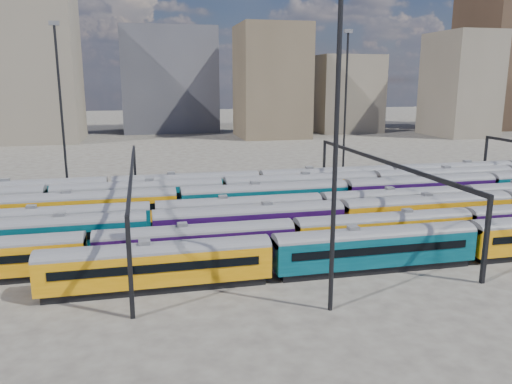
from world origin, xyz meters
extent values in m
plane|color=#3E3A35|center=(0.00, 0.00, 0.00)|extent=(500.00, 500.00, 0.00)
cube|color=black|center=(-17.98, -15.00, 0.34)|extent=(18.50, 2.40, 0.68)
cube|color=#BF7807|center=(-17.98, -15.00, 2.09)|extent=(19.47, 2.82, 2.82)
cylinder|color=#4C4C51|center=(-17.98, -15.00, 3.50)|extent=(19.47, 2.82, 2.82)
cube|color=black|center=(-17.98, -16.43, 2.43)|extent=(17.13, 0.06, 0.73)
cube|color=black|center=(-17.98, -13.57, 2.43)|extent=(17.13, 0.06, 0.73)
cube|color=slate|center=(-17.98, -15.00, 4.26)|extent=(0.97, 0.88, 0.34)
cube|color=black|center=(2.09, -15.00, 0.34)|extent=(18.50, 2.40, 0.68)
cube|color=#043844|center=(2.09, -15.00, 2.09)|extent=(19.47, 2.82, 2.82)
cylinder|color=#4C4C51|center=(2.09, -15.00, 3.50)|extent=(19.47, 2.82, 2.82)
cube|color=black|center=(2.09, -16.43, 2.43)|extent=(17.13, 0.06, 0.73)
cube|color=black|center=(2.09, -13.57, 2.43)|extent=(17.13, 0.06, 0.73)
cube|color=slate|center=(2.09, -15.00, 4.26)|extent=(0.97, 0.88, 0.34)
cube|color=black|center=(-14.14, -10.00, 0.33)|extent=(18.03, 2.34, 0.66)
cube|color=#1D0736|center=(-14.14, -10.00, 2.04)|extent=(18.97, 2.75, 2.75)
cylinder|color=#4C4C51|center=(-14.14, -10.00, 3.42)|extent=(18.97, 2.75, 2.75)
cube|color=black|center=(-14.14, -11.40, 2.37)|extent=(16.70, 0.06, 0.71)
cube|color=black|center=(-14.14, -8.60, 2.37)|extent=(16.70, 0.06, 0.71)
cube|color=slate|center=(-14.14, -10.00, 4.15)|extent=(0.95, 0.85, 0.33)
cube|color=black|center=(5.43, -10.00, 0.33)|extent=(18.03, 2.34, 0.66)
cube|color=#BF7807|center=(5.43, -10.00, 2.04)|extent=(18.97, 2.75, 2.75)
cylinder|color=#4C4C51|center=(5.43, -10.00, 3.42)|extent=(18.97, 2.75, 2.75)
cube|color=black|center=(5.43, -11.40, 2.37)|extent=(16.70, 0.06, 0.71)
cube|color=black|center=(5.43, -8.60, 2.37)|extent=(16.70, 0.06, 0.71)
cube|color=slate|center=(5.43, -10.00, 4.15)|extent=(0.95, 0.85, 0.33)
cube|color=black|center=(-28.98, -5.00, 0.36)|extent=(19.58, 2.54, 0.72)
cube|color=#043844|center=(-28.98, -5.00, 2.22)|extent=(20.61, 2.99, 2.99)
cylinder|color=#4C4C51|center=(-28.98, -5.00, 3.71)|extent=(20.61, 2.99, 2.99)
cube|color=black|center=(-28.98, -6.51, 2.57)|extent=(18.13, 0.06, 0.77)
cube|color=black|center=(-28.98, -3.49, 2.57)|extent=(18.13, 0.06, 0.77)
cube|color=slate|center=(-28.98, -5.00, 4.50)|extent=(1.03, 0.93, 0.36)
cube|color=black|center=(-7.77, -5.00, 0.36)|extent=(19.58, 2.54, 0.72)
cube|color=#1D0736|center=(-7.77, -5.00, 2.22)|extent=(20.61, 2.99, 2.99)
cylinder|color=#4C4C51|center=(-7.77, -5.00, 3.71)|extent=(20.61, 2.99, 2.99)
cube|color=black|center=(-7.77, -6.51, 2.57)|extent=(18.13, 0.06, 0.77)
cube|color=black|center=(-7.77, -3.49, 2.57)|extent=(18.13, 0.06, 0.77)
cube|color=slate|center=(-7.77, -5.00, 4.50)|extent=(1.03, 0.93, 0.36)
cube|color=black|center=(13.43, -5.00, 0.36)|extent=(19.58, 2.54, 0.72)
cube|color=#BF7807|center=(13.43, -5.00, 2.22)|extent=(20.61, 2.99, 2.99)
cylinder|color=#4C4C51|center=(13.43, -5.00, 3.71)|extent=(20.61, 2.99, 2.99)
cube|color=black|center=(13.43, -6.51, 2.57)|extent=(18.13, 0.06, 0.77)
cube|color=black|center=(13.43, -3.49, 2.57)|extent=(18.13, 0.06, 0.77)
cube|color=slate|center=(13.43, -5.00, 4.50)|extent=(1.03, 0.93, 0.36)
cube|color=black|center=(-27.98, 0.00, 0.34)|extent=(18.51, 2.40, 0.68)
cube|color=#043844|center=(-27.98, 0.00, 2.09)|extent=(19.48, 2.83, 2.83)
cylinder|color=#4C4C51|center=(-27.98, 0.00, 3.51)|extent=(19.48, 2.83, 2.83)
cube|color=black|center=(-27.98, -1.43, 2.43)|extent=(17.15, 0.06, 0.73)
cube|color=black|center=(-27.98, 1.43, 2.43)|extent=(17.15, 0.06, 0.73)
cube|color=slate|center=(-27.98, 0.00, 4.26)|extent=(0.97, 0.88, 0.34)
cube|color=black|center=(-7.89, 0.00, 0.34)|extent=(18.51, 2.40, 0.68)
cube|color=#BF7807|center=(-7.89, 0.00, 2.09)|extent=(19.48, 2.83, 2.83)
cylinder|color=#4C4C51|center=(-7.89, 0.00, 3.51)|extent=(19.48, 2.83, 2.83)
cube|color=black|center=(-7.89, -1.43, 2.43)|extent=(17.15, 0.06, 0.73)
cube|color=black|center=(-7.89, 1.43, 2.43)|extent=(17.15, 0.06, 0.73)
cube|color=slate|center=(-7.89, 0.00, 4.26)|extent=(0.97, 0.88, 0.34)
cube|color=black|center=(12.19, 0.00, 0.34)|extent=(18.51, 2.40, 0.68)
cube|color=#1D0736|center=(12.19, 0.00, 2.09)|extent=(19.48, 2.83, 2.83)
cylinder|color=#4C4C51|center=(12.19, 0.00, 3.51)|extent=(19.48, 2.83, 2.83)
cube|color=black|center=(12.19, -1.43, 2.43)|extent=(17.15, 0.06, 0.73)
cube|color=black|center=(12.19, 1.43, 2.43)|extent=(17.15, 0.06, 0.73)
cube|color=slate|center=(12.19, 0.00, 4.26)|extent=(0.97, 0.88, 0.34)
cube|color=black|center=(-25.75, 5.00, 0.38)|extent=(20.44, 2.65, 0.75)
cube|color=#BF7807|center=(-25.75, 5.00, 2.31)|extent=(21.52, 3.12, 3.12)
cylinder|color=#4C4C51|center=(-25.75, 5.00, 3.87)|extent=(21.52, 3.12, 3.12)
cube|color=black|center=(-25.75, 3.42, 2.69)|extent=(18.94, 0.06, 0.81)
cube|color=black|center=(-25.75, 6.58, 2.69)|extent=(18.94, 0.06, 0.81)
cube|color=slate|center=(-25.75, 5.00, 4.70)|extent=(1.08, 0.97, 0.38)
cube|color=black|center=(-3.63, 5.00, 0.38)|extent=(20.44, 2.65, 0.75)
cube|color=#043844|center=(-3.63, 5.00, 2.31)|extent=(21.52, 3.12, 3.12)
cylinder|color=#4C4C51|center=(-3.63, 5.00, 3.87)|extent=(21.52, 3.12, 3.12)
cube|color=black|center=(-3.63, 3.42, 2.69)|extent=(18.94, 0.06, 0.81)
cube|color=black|center=(-3.63, 6.58, 2.69)|extent=(18.94, 0.06, 0.81)
cube|color=slate|center=(-3.63, 5.00, 4.70)|extent=(1.08, 0.97, 0.38)
cube|color=black|center=(18.49, 5.00, 0.38)|extent=(20.44, 2.65, 0.75)
cube|color=#1D0736|center=(18.49, 5.00, 2.31)|extent=(21.52, 3.12, 3.12)
cylinder|color=#4C4C51|center=(18.49, 5.00, 3.87)|extent=(21.52, 3.12, 3.12)
cube|color=black|center=(18.49, 3.42, 2.69)|extent=(18.94, 0.06, 0.81)
cube|color=black|center=(18.49, 6.58, 2.69)|extent=(18.94, 0.06, 0.81)
cube|color=slate|center=(18.49, 5.00, 4.70)|extent=(1.08, 0.97, 0.38)
cube|color=black|center=(-19.49, 10.00, 0.38)|extent=(20.67, 2.68, 0.76)
cube|color=#043844|center=(-19.49, 10.00, 2.34)|extent=(21.75, 3.15, 3.15)
cylinder|color=#4C4C51|center=(-19.49, 10.00, 3.92)|extent=(21.75, 3.15, 3.15)
cube|color=black|center=(-19.49, 8.40, 2.72)|extent=(19.14, 0.06, 0.82)
cube|color=black|center=(-19.49, 11.60, 2.72)|extent=(19.14, 0.06, 0.82)
cube|color=slate|center=(-19.49, 10.00, 4.76)|extent=(1.09, 0.98, 0.38)
cube|color=black|center=(2.86, 10.00, 0.38)|extent=(20.67, 2.68, 0.76)
cube|color=#BF7807|center=(2.86, 10.00, 2.34)|extent=(21.75, 3.15, 3.15)
cylinder|color=#4C4C51|center=(2.86, 10.00, 3.92)|extent=(21.75, 3.15, 3.15)
cube|color=black|center=(2.86, 8.40, 2.72)|extent=(19.14, 0.06, 0.82)
cube|color=black|center=(2.86, 11.60, 2.72)|extent=(19.14, 0.06, 0.82)
cube|color=slate|center=(2.86, 10.00, 4.76)|extent=(1.09, 0.98, 0.38)
cube|color=black|center=(25.21, 10.00, 0.38)|extent=(20.67, 2.68, 0.76)
cube|color=#1D0736|center=(25.21, 10.00, 2.34)|extent=(21.75, 3.15, 3.15)
cylinder|color=#4C4C51|center=(25.21, 10.00, 3.92)|extent=(21.75, 3.15, 3.15)
cube|color=black|center=(25.21, 8.40, 2.72)|extent=(19.14, 0.06, 0.82)
cube|color=black|center=(25.21, 11.60, 2.72)|extent=(19.14, 0.06, 0.82)
cube|color=slate|center=(25.21, 10.00, 4.76)|extent=(1.09, 0.98, 0.38)
cube|color=black|center=(-34.16, 15.00, 0.36)|extent=(19.77, 2.57, 0.73)
cube|color=#043844|center=(-34.16, 15.00, 2.24)|extent=(20.81, 3.02, 3.02)
cylinder|color=#4C4C51|center=(-34.16, 15.00, 3.75)|extent=(20.81, 3.02, 3.02)
cube|color=black|center=(-34.16, 13.47, 2.60)|extent=(18.31, 0.06, 0.78)
cube|color=black|center=(-34.16, 16.53, 2.60)|extent=(18.31, 0.06, 0.78)
cube|color=slate|center=(-34.16, 15.00, 4.55)|extent=(1.04, 0.94, 0.36)
cube|color=black|center=(-12.74, 15.00, 0.36)|extent=(19.77, 2.57, 0.73)
cube|color=#043844|center=(-12.74, 15.00, 2.24)|extent=(20.81, 3.02, 3.02)
cylinder|color=#4C4C51|center=(-12.74, 15.00, 3.75)|extent=(20.81, 3.02, 3.02)
cube|color=black|center=(-12.74, 13.47, 2.60)|extent=(18.31, 0.06, 0.78)
cube|color=black|center=(-12.74, 16.53, 2.60)|extent=(18.31, 0.06, 0.78)
cube|color=slate|center=(-12.74, 15.00, 4.55)|extent=(1.04, 0.94, 0.36)
cube|color=black|center=(8.67, 15.00, 0.36)|extent=(19.77, 2.57, 0.73)
cube|color=#BF7807|center=(8.67, 15.00, 2.24)|extent=(20.81, 3.02, 3.02)
cylinder|color=#4C4C51|center=(8.67, 15.00, 3.75)|extent=(20.81, 3.02, 3.02)
cube|color=black|center=(8.67, 13.47, 2.60)|extent=(18.31, 0.06, 0.78)
cube|color=black|center=(8.67, 16.53, 2.60)|extent=(18.31, 0.06, 0.78)
cube|color=slate|center=(8.67, 15.00, 4.55)|extent=(1.04, 0.94, 0.36)
cube|color=black|center=(30.08, 15.00, 0.36)|extent=(19.77, 2.57, 0.73)
cube|color=#1D0736|center=(30.08, 15.00, 2.24)|extent=(20.81, 3.02, 3.02)
cylinder|color=#4C4C51|center=(30.08, 15.00, 3.75)|extent=(20.81, 3.02, 3.02)
cube|color=black|center=(30.08, 13.47, 2.60)|extent=(18.31, 0.06, 0.78)
cube|color=black|center=(30.08, 16.53, 2.60)|extent=(18.31, 0.06, 0.78)
cube|color=slate|center=(30.08, 15.00, 4.55)|extent=(1.04, 0.94, 0.36)
cube|color=black|center=(-20.00, -20.00, 4.00)|extent=(0.35, 0.35, 8.00)
cube|color=black|center=(-20.00, 20.00, 4.00)|extent=(0.35, 0.35, 8.00)
cube|color=black|center=(-20.00, 0.00, 7.80)|extent=(0.30, 40.00, 0.45)
cube|color=black|center=(10.00, -20.00, 4.00)|extent=(0.35, 0.35, 8.00)
cube|color=black|center=(10.00, 20.00, 4.00)|extent=(0.35, 0.35, 8.00)
cube|color=black|center=(10.00, 0.00, 7.80)|extent=(0.30, 40.00, 0.45)
cube|color=black|center=(40.00, 20.00, 4.00)|extent=(0.35, 0.35, 8.00)
cylinder|color=black|center=(-30.00, 22.00, 12.50)|extent=(0.36, 0.36, 25.00)
cube|color=slate|center=(-30.00, 22.00, 25.30)|extent=(1.40, 0.50, 0.60)
cylinder|color=black|center=(-5.00, -22.00, 12.50)|extent=(0.36, 0.36, 25.00)
cylinder|color=black|center=(15.00, 24.00, 12.50)|extent=(0.36, 0.36, 25.00)
cube|color=slate|center=(15.00, 24.00, 25.30)|extent=(1.40, 0.50, 0.60)
cube|color=#665B4C|center=(-53.13, 101.52, 22.62)|extent=(34.22, 24.48, 45.24)
cube|color=#38383F|center=(-8.81, 123.01, 17.41)|extent=(31.45, 23.82, 34.83)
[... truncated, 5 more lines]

